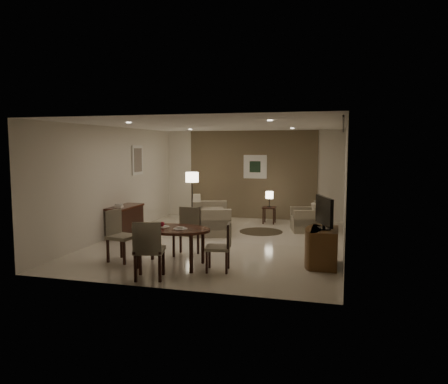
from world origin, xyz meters
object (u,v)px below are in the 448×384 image
(chair_right, at_px, (218,247))
(armchair, at_px, (307,217))
(console_desk, at_px, (125,221))
(chair_far, at_px, (186,232))
(chair_near, at_px, (150,249))
(sofa, at_px, (211,214))
(side_table, at_px, (269,215))
(floor_lamp, at_px, (192,198))
(tv_cabinet, at_px, (324,247))
(chair_left, at_px, (122,236))
(dining_table, at_px, (171,247))

(chair_right, height_order, armchair, chair_right)
(armchair, bearing_deg, console_desk, -80.45)
(chair_far, distance_m, chair_right, 1.31)
(chair_right, bearing_deg, chair_near, -62.54)
(chair_near, height_order, chair_far, chair_near)
(sofa, bearing_deg, console_desk, 103.94)
(chair_far, relative_size, side_table, 2.02)
(chair_right, distance_m, floor_lamp, 5.01)
(tv_cabinet, height_order, chair_near, chair_near)
(chair_far, relative_size, sofa, 0.51)
(chair_right, relative_size, armchair, 1.02)
(console_desk, xyz_separation_m, chair_left, (1.10, -2.18, 0.12))
(chair_near, xyz_separation_m, sofa, (-0.22, 4.26, -0.06))
(chair_far, relative_size, chair_right, 1.11)
(floor_lamp, bearing_deg, side_table, 13.28)
(chair_right, height_order, sofa, sofa)
(chair_left, xyz_separation_m, chair_right, (1.96, -0.16, -0.06))
(floor_lamp, bearing_deg, console_desk, -114.08)
(side_table, bearing_deg, chair_far, -103.95)
(side_table, bearing_deg, sofa, -130.37)
(tv_cabinet, bearing_deg, chair_far, 178.50)
(chair_near, bearing_deg, dining_table, -108.02)
(armchair, bearing_deg, floor_lamp, -109.68)
(chair_near, relative_size, sofa, 0.53)
(armchair, distance_m, side_table, 1.45)
(chair_far, height_order, chair_left, chair_left)
(chair_left, distance_m, armchair, 5.17)
(tv_cabinet, distance_m, chair_left, 3.85)
(sofa, height_order, armchair, sofa)
(chair_right, relative_size, sofa, 0.46)
(tv_cabinet, xyz_separation_m, chair_far, (-2.76, 0.07, 0.13))
(chair_far, bearing_deg, console_desk, 146.45)
(console_desk, bearing_deg, chair_left, -63.19)
(chair_right, relative_size, side_table, 1.82)
(tv_cabinet, distance_m, chair_near, 3.22)
(armchair, xyz_separation_m, floor_lamp, (-3.33, 0.34, 0.36))
(console_desk, xyz_separation_m, side_table, (3.16, 2.72, -0.14))
(sofa, bearing_deg, chair_right, -179.87)
(chair_near, bearing_deg, armchair, -129.42)
(chair_right, bearing_deg, chair_far, -143.34)
(console_desk, height_order, floor_lamp, floor_lamp)
(chair_right, height_order, side_table, chair_right)
(tv_cabinet, xyz_separation_m, chair_right, (-1.82, -0.84, 0.08))
(sofa, relative_size, floor_lamp, 1.27)
(console_desk, xyz_separation_m, chair_near, (2.08, -3.07, 0.13))
(chair_left, xyz_separation_m, side_table, (2.06, 4.90, -0.26))
(chair_far, bearing_deg, side_table, 76.33)
(chair_far, height_order, side_table, chair_far)
(dining_table, relative_size, floor_lamp, 1.03)
(chair_far, bearing_deg, chair_near, -91.35)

